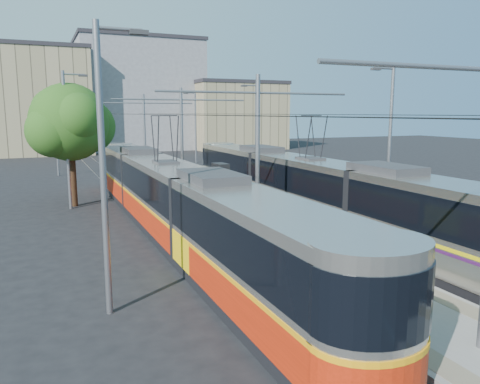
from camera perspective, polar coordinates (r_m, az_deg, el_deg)
name	(u,v)px	position (r m, az deg, el deg)	size (l,w,h in m)	color
ground	(368,297)	(15.33, 15.36, -12.28)	(160.00, 160.00, 0.00)	black
platform	(196,200)	(29.94, -5.33, -0.96)	(4.00, 50.00, 0.30)	gray
tactile_strip_left	(174,199)	(29.50, -8.02, -0.86)	(0.70, 50.00, 0.01)	gray
tactile_strip_right	(218,196)	(30.38, -2.74, -0.47)	(0.70, 50.00, 0.01)	gray
rails	(196,202)	(29.96, -5.33, -1.21)	(8.71, 70.00, 0.03)	gray
track_arrow	(324,371)	(11.21, 10.18, -20.67)	(1.20, 5.00, 0.01)	silver
tram_left	(167,196)	(22.50, -8.94, -0.53)	(2.43, 31.65, 5.50)	black
tram_right	(310,187)	(24.24, 8.48, 0.57)	(2.43, 28.31, 5.50)	black
catenary	(211,133)	(26.76, -3.57, 7.24)	(9.20, 70.00, 7.00)	slate
street_lamps	(178,134)	(33.29, -7.60, 7.06)	(15.18, 38.22, 8.00)	slate
shelter	(221,184)	(26.68, -2.38, 0.97)	(0.79, 1.19, 2.51)	black
tree	(75,124)	(30.05, -19.51, 7.87)	(5.08, 4.70, 7.38)	#382314
building_left	(27,101)	(71.02, -24.53, 10.06)	(16.32, 12.24, 14.41)	#9C8D6A
building_centre	(139,95)	(76.55, -12.27, 11.49)	(18.36, 14.28, 16.76)	gray
building_right	(236,115)	(74.87, -0.55, 9.34)	(14.28, 10.20, 10.46)	#9C8D6A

